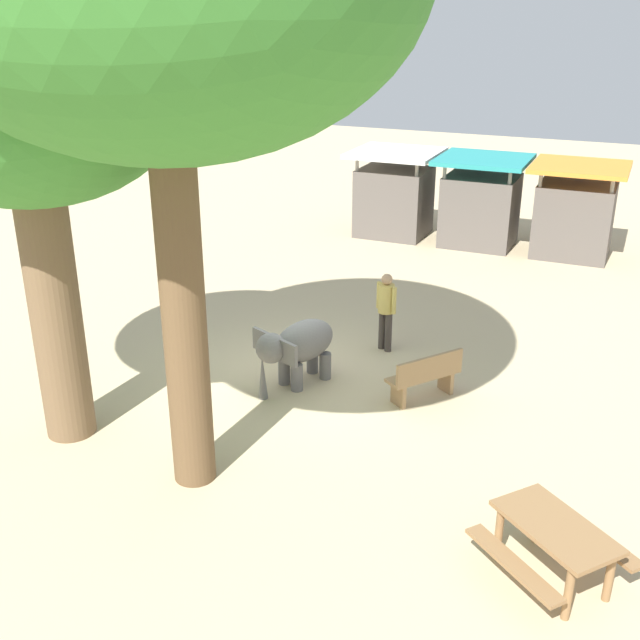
% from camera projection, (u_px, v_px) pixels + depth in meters
% --- Properties ---
extents(ground_plane, '(60.00, 60.00, 0.00)m').
position_uv_depth(ground_plane, '(293.00, 375.00, 14.40)').
color(ground_plane, tan).
extents(elephant, '(1.38, 1.71, 1.20)m').
position_uv_depth(elephant, '(297.00, 346.00, 13.80)').
color(elephant, slate).
rests_on(elephant, ground_plane).
extents(person_handler, '(0.47, 0.32, 1.62)m').
position_uv_depth(person_handler, '(386.00, 306.00, 15.13)').
color(person_handler, '#3F3833').
rests_on(person_handler, ground_plane).
extents(shade_tree_main, '(4.60, 4.22, 7.07)m').
position_uv_depth(shade_tree_main, '(25.00, 97.00, 10.49)').
color(shade_tree_main, brown).
rests_on(shade_tree_main, ground_plane).
extents(wooden_bench, '(1.15, 1.37, 0.88)m').
position_uv_depth(wooden_bench, '(425.00, 375.00, 13.36)').
color(wooden_bench, '#9E7A51').
rests_on(wooden_bench, ground_plane).
extents(picnic_table_near, '(2.10, 2.09, 0.78)m').
position_uv_depth(picnic_table_near, '(554.00, 538.00, 9.12)').
color(picnic_table_near, olive).
rests_on(picnic_table_near, ground_plane).
extents(market_stall_white, '(2.50, 2.50, 2.52)m').
position_uv_depth(market_stall_white, '(394.00, 197.00, 22.83)').
color(market_stall_white, '#59514C').
rests_on(market_stall_white, ground_plane).
extents(market_stall_teal, '(2.50, 2.50, 2.52)m').
position_uv_depth(market_stall_teal, '(480.00, 206.00, 21.87)').
color(market_stall_teal, '#59514C').
rests_on(market_stall_teal, ground_plane).
extents(market_stall_orange, '(2.50, 2.50, 2.52)m').
position_uv_depth(market_stall_orange, '(574.00, 215.00, 20.92)').
color(market_stall_orange, '#59514C').
rests_on(market_stall_orange, ground_plane).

